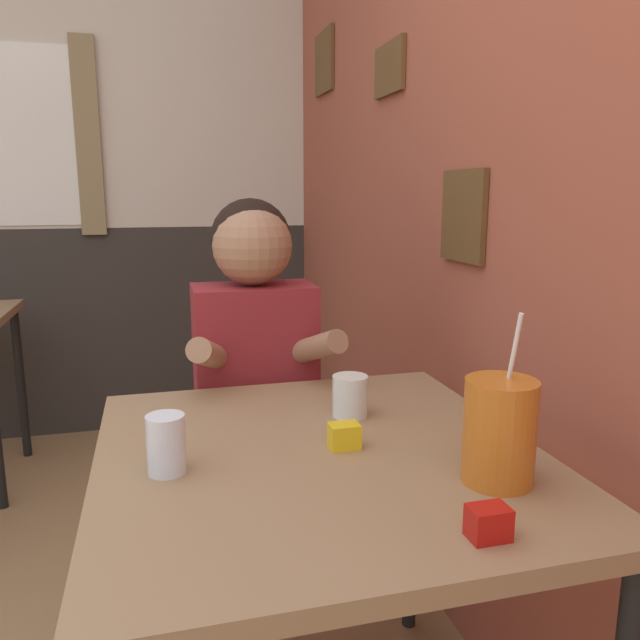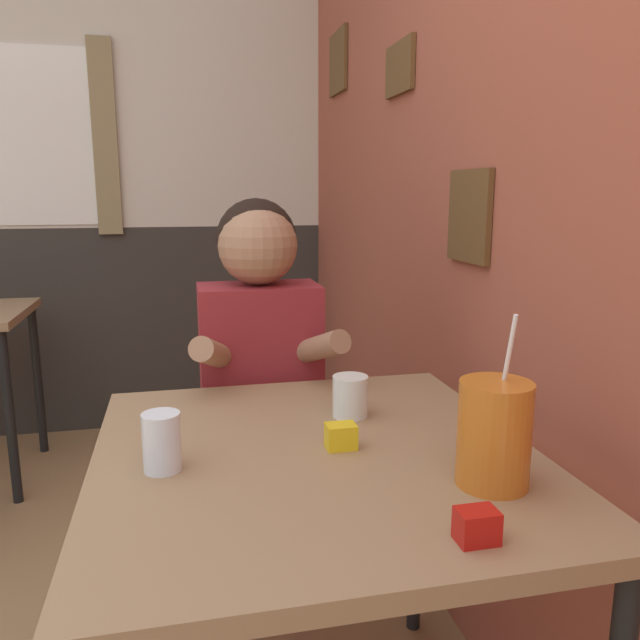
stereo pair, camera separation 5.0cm
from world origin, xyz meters
The scene contains 9 objects.
brick_wall_right centered at (1.40, 1.35, 1.35)m, with size 0.08×4.70×2.70m.
back_wall centered at (-0.01, 2.73, 1.36)m, with size 5.74×0.09×2.70m.
main_table centered at (0.85, 0.39, 0.71)m, with size 0.86×0.92×0.78m.
person_seated centered at (0.82, 0.99, 0.69)m, with size 0.42×0.42×1.27m.
cocktail_pitcher centered at (1.12, 0.18, 0.87)m, with size 0.13×0.13×0.31m.
glass_near_pitcher centered at (0.56, 0.36, 0.83)m, with size 0.07×0.07×0.11m.
glass_center centered at (0.97, 0.56, 0.83)m, with size 0.08×0.08×0.09m.
condiment_ketchup centered at (1.01, 0.02, 0.80)m, with size 0.06×0.04×0.05m.
condiment_mustard centered at (0.90, 0.39, 0.80)m, with size 0.06×0.04×0.05m.
Camera 1 is at (0.56, -0.73, 1.28)m, focal length 35.00 mm.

